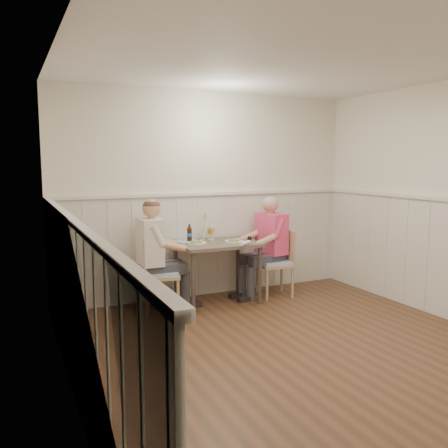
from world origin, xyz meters
name	(u,v)px	position (x,y,z in m)	size (l,w,h in m)	color
ground_plane	(307,355)	(0.00, 0.00, 0.00)	(4.50, 4.50, 0.00)	#46311D
room_shell	(311,186)	(0.00, 0.00, 1.52)	(4.04, 4.54, 2.60)	white
wainscot	(269,265)	(0.00, 0.69, 0.69)	(4.00, 4.49, 1.34)	silver
dining_table	(217,250)	(-0.06, 1.84, 0.65)	(0.97, 0.70, 0.75)	#4B3F39
chair_right	(279,260)	(0.78, 1.77, 0.47)	(0.46, 0.46, 0.86)	tan
chair_left	(158,271)	(-0.82, 1.83, 0.47)	(0.52, 0.52, 0.87)	tan
man_in_pink	(269,253)	(0.69, 1.86, 0.55)	(0.64, 0.45, 1.31)	#3F3F47
diner_cream	(154,263)	(-0.86, 1.85, 0.56)	(0.61, 0.43, 1.33)	#3F3F47
plate_man	(234,240)	(0.14, 1.78, 0.77)	(0.23, 0.23, 0.06)	white
plate_diner	(196,242)	(-0.32, 1.86, 0.77)	(0.23, 0.23, 0.06)	white
beer_glass_a	(209,231)	(-0.06, 2.08, 0.86)	(0.06, 0.06, 0.16)	silver
beer_glass_b	(212,230)	(-0.05, 2.02, 0.87)	(0.07, 0.07, 0.18)	silver
beer_bottle	(189,234)	(-0.34, 2.05, 0.85)	(0.06, 0.06, 0.22)	black
rolled_napkin	(245,243)	(0.17, 1.53, 0.77)	(0.19, 0.16, 0.05)	white
grass_vase	(203,227)	(-0.13, 2.09, 0.92)	(0.04, 0.04, 0.37)	silver
gingham_mat	(186,241)	(-0.38, 2.09, 0.75)	(0.35, 0.32, 0.01)	#507DBD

